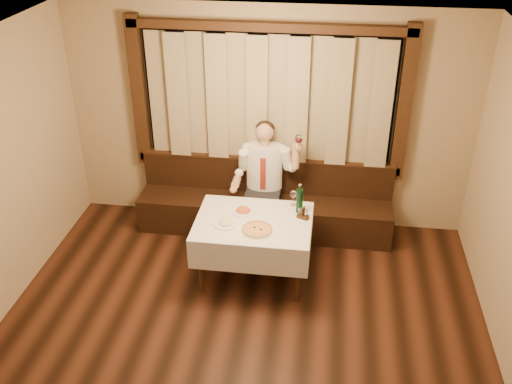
# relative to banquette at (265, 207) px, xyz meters

# --- Properties ---
(room) EXTENTS (5.01, 6.01, 2.81)m
(room) POSITION_rel_banquette_xyz_m (-0.00, -1.75, 1.19)
(room) COLOR black
(room) RESTS_ON ground
(banquette) EXTENTS (3.20, 0.61, 0.94)m
(banquette) POSITION_rel_banquette_xyz_m (0.00, 0.00, 0.00)
(banquette) COLOR black
(banquette) RESTS_ON ground
(dining_table) EXTENTS (1.27, 0.97, 0.76)m
(dining_table) POSITION_rel_banquette_xyz_m (0.00, -1.02, 0.34)
(dining_table) COLOR black
(dining_table) RESTS_ON ground
(pizza) EXTENTS (0.34, 0.34, 0.04)m
(pizza) POSITION_rel_banquette_xyz_m (0.07, -1.22, 0.46)
(pizza) COLOR white
(pizza) RESTS_ON dining_table
(pasta_red) EXTENTS (0.27, 0.27, 0.09)m
(pasta_red) POSITION_rel_banquette_xyz_m (-0.14, -0.86, 0.48)
(pasta_red) COLOR white
(pasta_red) RESTS_ON dining_table
(pasta_cream) EXTENTS (0.27, 0.27, 0.09)m
(pasta_cream) POSITION_rel_banquette_xyz_m (-0.29, -1.14, 0.48)
(pasta_cream) COLOR white
(pasta_cream) RESTS_ON dining_table
(green_bottle) EXTENTS (0.08, 0.08, 0.35)m
(green_bottle) POSITION_rel_banquette_xyz_m (0.48, -0.77, 0.59)
(green_bottle) COLOR #0E4320
(green_bottle) RESTS_ON dining_table
(table_wine_glass) EXTENTS (0.07, 0.07, 0.19)m
(table_wine_glass) POSITION_rel_banquette_xyz_m (0.40, -0.64, 0.58)
(table_wine_glass) COLOR white
(table_wine_glass) RESTS_ON dining_table
(cruet_caddy) EXTENTS (0.14, 0.11, 0.14)m
(cruet_caddy) POSITION_rel_banquette_xyz_m (0.53, -0.90, 0.49)
(cruet_caddy) COLOR black
(cruet_caddy) RESTS_ON dining_table
(seated_man) EXTENTS (0.83, 0.62, 1.49)m
(seated_man) POSITION_rel_banquette_xyz_m (0.00, -0.09, 0.54)
(seated_man) COLOR black
(seated_man) RESTS_ON ground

